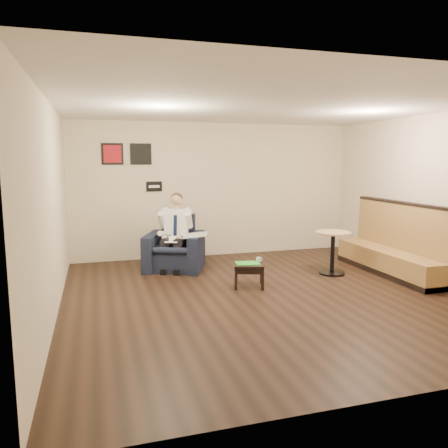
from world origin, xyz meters
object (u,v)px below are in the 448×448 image
object	(u,v)px
banquette	(390,239)
cafe_table	(332,253)
seated_man	(173,235)
green_folder	(248,263)
coffee_mug	(258,259)
smartphone	(252,261)
armchair	(175,243)
side_table	(249,275)

from	to	relation	value
banquette	cafe_table	bearing A→B (deg)	165.98
seated_man	green_folder	size ratio (longest dim) A/B	3.53
coffee_mug	smartphone	bearing A→B (deg)	144.26
armchair	green_folder	distance (m)	1.76
armchair	coffee_mug	size ratio (longest dim) A/B	12.60
coffee_mug	smartphone	world-z (taller)	coffee_mug
seated_man	banquette	xyz separation A→B (m)	(3.70, -1.30, -0.04)
armchair	green_folder	bearing A→B (deg)	-36.97
armchair	banquette	size ratio (longest dim) A/B	0.41
side_table	smartphone	bearing A→B (deg)	54.01
banquette	side_table	bearing A→B (deg)	-178.62
side_table	coffee_mug	size ratio (longest dim) A/B	5.79
side_table	banquette	size ratio (longest dim) A/B	0.19
smartphone	seated_man	bearing A→B (deg)	159.51
cafe_table	banquette	bearing A→B (deg)	-14.02
seated_man	coffee_mug	size ratio (longest dim) A/B	16.71
green_folder	coffee_mug	xyz separation A→B (m)	(0.21, 0.06, 0.04)
side_table	banquette	bearing A→B (deg)	1.38
side_table	green_folder	distance (m)	0.20
armchair	coffee_mug	world-z (taller)	armchair
banquette	cafe_table	distance (m)	1.07
seated_man	smartphone	world-z (taller)	seated_man
cafe_table	armchair	bearing A→B (deg)	156.22
smartphone	banquette	world-z (taller)	banquette
green_folder	cafe_table	xyz separation A→B (m)	(1.73, 0.33, -0.00)
coffee_mug	cafe_table	bearing A→B (deg)	10.08
side_table	banquette	distance (m)	2.75
armchair	side_table	distance (m)	1.79
armchair	side_table	world-z (taller)	armchair
side_table	banquette	xyz separation A→B (m)	(2.71, 0.07, 0.45)
green_folder	smartphone	xyz separation A→B (m)	(0.11, 0.12, -0.00)
armchair	green_folder	world-z (taller)	armchair
smartphone	banquette	xyz separation A→B (m)	(2.62, -0.05, 0.25)
armchair	banquette	bearing A→B (deg)	0.18
side_table	cafe_table	world-z (taller)	cafe_table
side_table	smartphone	distance (m)	0.24
cafe_table	seated_man	bearing A→B (deg)	158.78
armchair	side_table	xyz separation A→B (m)	(0.95, -1.48, -0.30)
armchair	coffee_mug	distance (m)	1.83
armchair	side_table	bearing A→B (deg)	-36.01
seated_man	cafe_table	size ratio (longest dim) A/B	1.76
cafe_table	smartphone	bearing A→B (deg)	-172.86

